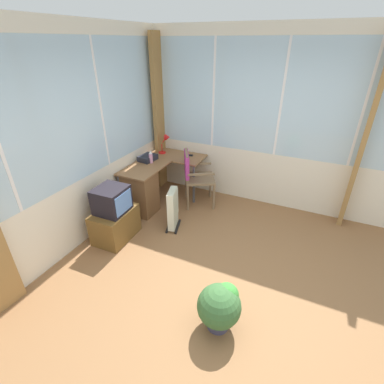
{
  "coord_description": "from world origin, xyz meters",
  "views": [
    {
      "loc": [
        -2.27,
        -0.59,
        2.55
      ],
      "look_at": [
        0.86,
        0.86,
        0.67
      ],
      "focal_mm": 26.07,
      "sensor_mm": 36.0,
      "label": 1
    }
  ],
  "objects": [
    {
      "name": "space_heater",
      "position": [
        0.85,
        1.17,
        0.32
      ],
      "size": [
        0.41,
        0.26,
        0.64
      ],
      "color": "silver",
      "rests_on": "ground"
    },
    {
      "name": "ground",
      "position": [
        0.0,
        0.0,
        -0.03
      ],
      "size": [
        5.35,
        5.33,
        0.06
      ],
      "primitive_type": "cube",
      "color": "#8C603B"
    },
    {
      "name": "paper_tray",
      "position": [
        1.47,
        1.98,
        0.78
      ],
      "size": [
        0.32,
        0.26,
        0.09
      ],
      "primitive_type": "cube",
      "rotation": [
        0.0,
        0.0,
        -0.11
      ],
      "color": "#20222D",
      "rests_on": "desk"
    },
    {
      "name": "tv_remote",
      "position": [
        1.96,
        1.44,
        0.74
      ],
      "size": [
        0.08,
        0.16,
        0.02
      ],
      "primitive_type": "cube",
      "rotation": [
        0.0,
        0.0,
        0.26
      ],
      "color": "black",
      "rests_on": "desk"
    },
    {
      "name": "tv_on_stand",
      "position": [
        0.26,
        1.79,
        0.36
      ],
      "size": [
        0.65,
        0.46,
        0.81
      ],
      "color": "brown",
      "rests_on": "ground"
    },
    {
      "name": "curtain_east_far",
      "position": [
        2.13,
        -1.19,
        1.35
      ],
      "size": [
        0.36,
        0.11,
        2.69
      ],
      "primitive_type": "cube",
      "rotation": [
        0.0,
        0.0,
        -0.13
      ],
      "color": "#9F733E",
      "rests_on": "ground"
    },
    {
      "name": "north_window_panel",
      "position": [
        -0.0,
        2.2,
        1.39
      ],
      "size": [
        4.35,
        0.07,
        2.79
      ],
      "color": "#EDE2CB",
      "rests_on": "ground"
    },
    {
      "name": "desk",
      "position": [
        1.08,
        1.85,
        0.4
      ],
      "size": [
        1.39,
        1.0,
        0.73
      ],
      "color": "olive",
      "rests_on": "ground"
    },
    {
      "name": "curtain_corner",
      "position": [
        2.08,
        2.07,
        1.35
      ],
      "size": [
        0.35,
        0.08,
        2.69
      ],
      "primitive_type": "cube",
      "rotation": [
        0.0,
        0.0,
        0.01
      ],
      "color": "#9F733E",
      "rests_on": "ground"
    },
    {
      "name": "wooden_armchair",
      "position": [
        1.6,
        1.19,
        0.62
      ],
      "size": [
        0.65,
        0.66,
        0.96
      ],
      "color": "#7D6447",
      "rests_on": "ground"
    },
    {
      "name": "desk_lamp",
      "position": [
        1.96,
        1.88,
        0.95
      ],
      "size": [
        0.22,
        0.19,
        0.34
      ],
      "color": "red",
      "rests_on": "desk"
    },
    {
      "name": "potted_plant",
      "position": [
        -0.48,
        -0.06,
        0.29
      ],
      "size": [
        0.43,
        0.43,
        0.51
      ],
      "color": "#413E59",
      "rests_on": "ground"
    },
    {
      "name": "east_window_panel",
      "position": [
        2.21,
        0.0,
        1.39
      ],
      "size": [
        0.07,
        4.33,
        2.79
      ],
      "color": "#EDE2CB",
      "rests_on": "ground"
    },
    {
      "name": "spray_bottle",
      "position": [
        1.4,
        1.87,
        0.84
      ],
      "size": [
        0.06,
        0.06,
        0.22
      ],
      "color": "pink",
      "rests_on": "desk"
    }
  ]
}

